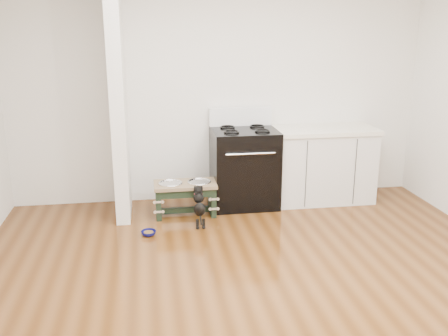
% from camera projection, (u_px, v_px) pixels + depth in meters
% --- Properties ---
extents(ground, '(5.00, 5.00, 0.00)m').
position_uv_depth(ground, '(265.00, 297.00, 4.00)').
color(ground, '#4A280D').
rests_on(ground, ground).
extents(room_shell, '(5.00, 5.00, 5.00)m').
position_uv_depth(room_shell, '(270.00, 95.00, 3.55)').
color(room_shell, silver).
rests_on(room_shell, ground).
extents(partition_wall, '(0.15, 0.80, 2.70)m').
position_uv_depth(partition_wall, '(118.00, 96.00, 5.44)').
color(partition_wall, silver).
rests_on(partition_wall, ground).
extents(oven_range, '(0.76, 0.69, 1.14)m').
position_uv_depth(oven_range, '(244.00, 166.00, 5.95)').
color(oven_range, black).
rests_on(oven_range, ground).
extents(cabinet_run, '(1.24, 0.64, 0.91)m').
position_uv_depth(cabinet_run, '(322.00, 164.00, 6.12)').
color(cabinet_run, silver).
rests_on(cabinet_run, ground).
extents(dog_feeder, '(0.70, 0.37, 0.40)m').
position_uv_depth(dog_feeder, '(185.00, 192.00, 5.66)').
color(dog_feeder, black).
rests_on(dog_feeder, ground).
extents(puppy, '(0.12, 0.36, 0.43)m').
position_uv_depth(puppy, '(199.00, 205.00, 5.38)').
color(puppy, black).
rests_on(puppy, ground).
extents(floor_bowl, '(0.20, 0.20, 0.05)m').
position_uv_depth(floor_bowl, '(149.00, 233.00, 5.17)').
color(floor_bowl, '#0B0D4F').
rests_on(floor_bowl, ground).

